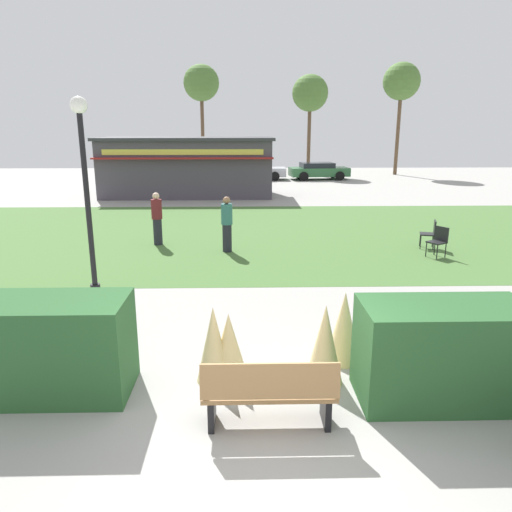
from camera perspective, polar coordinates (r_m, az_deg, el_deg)
ground_plane at (r=6.27m, az=0.49°, el=-21.11°), size 80.00×80.00×0.00m
lawn_patch at (r=17.26m, az=-0.78°, el=2.70°), size 36.00×12.00×0.01m
park_bench at (r=6.27m, az=1.59°, el=-15.88°), size 1.70×0.52×0.95m
hedge_left at (r=7.45m, az=-22.55°, el=-9.94°), size 2.03×1.10×1.40m
hedge_right at (r=7.22m, az=21.20°, el=-10.66°), size 2.27×1.10×1.39m
ornamental_grass_behind_left at (r=7.26m, az=8.14°, el=-10.31°), size 0.56×0.56×1.22m
ornamental_grass_behind_right at (r=7.27m, az=-5.03°, el=-10.38°), size 0.53×0.53×1.18m
ornamental_grass_behind_center at (r=7.93m, az=10.39°, el=-8.29°), size 0.57×0.57×1.19m
ornamental_grass_behind_far at (r=7.34m, az=-3.23°, el=-10.64°), size 0.58×0.58×1.05m
lamppost_mid at (r=11.20m, az=-19.60°, el=9.15°), size 0.36×0.36×4.32m
food_kiosk at (r=26.99m, az=-8.12°, el=10.44°), size 9.38×4.03×3.15m
cafe_chair_west at (r=15.00m, az=20.84°, el=1.86°), size 0.60×0.60×0.89m
cafe_chair_east at (r=15.99m, az=19.97°, el=2.71°), size 0.55×0.55×0.89m
person_strolling at (r=15.77m, az=-11.64°, el=4.38°), size 0.34×0.34×1.69m
person_standing at (r=14.59m, az=-3.47°, el=3.81°), size 0.34×0.34×1.69m
parked_car_west_slot at (r=35.38m, az=-8.40°, el=9.96°), size 4.26×2.18×1.20m
parked_car_center_slot at (r=35.14m, az=-0.04°, el=10.09°), size 4.20×2.07×1.20m
parked_car_east_slot at (r=35.53m, az=7.40°, el=10.02°), size 4.35×2.36×1.20m
tree_left_bg at (r=39.55m, az=6.43°, el=18.54°), size 2.80×2.80×7.61m
tree_right_bg at (r=40.45m, az=16.85°, el=19.08°), size 2.80×2.80×8.43m
tree_center_bg at (r=40.30m, az=-6.50°, el=19.59°), size 2.80×2.80×8.42m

